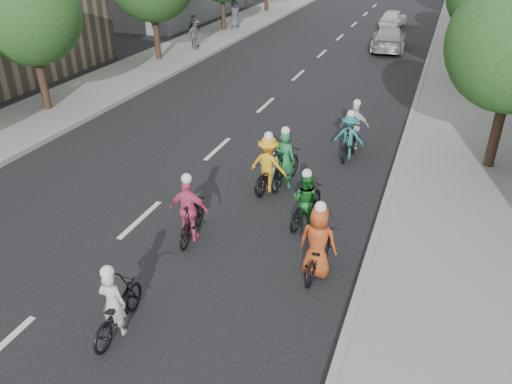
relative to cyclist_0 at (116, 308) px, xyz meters
The scene contains 20 objects.
ground 4.12m from the cyclist_0, 116.72° to the left, with size 120.00×120.00×0.00m, color black.
sidewalk_left 16.83m from the cyclist_0, 125.78° to the left, with size 4.00×80.00×0.15m, color gray.
curb_left 15.77m from the cyclist_0, 120.02° to the left, with size 0.18×80.00×0.18m, color #999993.
sidewalk_right 14.98m from the cyclist_0, 65.70° to the left, with size 4.00×80.00×0.15m, color gray.
curb_right 14.29m from the cyclist_0, 72.85° to the left, with size 0.18×80.00×0.18m, color #999993.
tree_l_2 14.34m from the cyclist_0, 136.13° to the left, with size 4.00×4.00×5.97m.
cyclist_0 is the anchor object (origin of this frame).
cyclist_1 5.57m from the cyclist_0, 65.09° to the left, with size 0.83×1.87×1.62m.
cyclist_2 6.53m from the cyclist_0, 82.80° to the left, with size 1.16×1.79×1.85m.
cyclist_3 3.36m from the cyclist_0, 92.21° to the left, with size 1.04×1.80×1.85m.
cyclist_4 4.45m from the cyclist_0, 44.64° to the left, with size 0.87×1.83×1.88m.
cyclist_5 7.02m from the cyclist_0, 80.29° to the left, with size 0.78×1.95×1.90m.
cyclist_6 6.70m from the cyclist_0, 83.00° to the left, with size 0.99×2.00×1.61m.
cyclist_7 9.90m from the cyclist_0, 75.04° to the left, with size 1.01×1.86×1.69m.
cyclist_8 10.77m from the cyclist_0, 76.14° to the left, with size 1.01×1.83×1.78m.
follow_car_lead 26.07m from the cyclist_0, 86.31° to the left, with size 1.92×4.73×1.37m, color #BBBCC0.
follow_car_trail 33.77m from the cyclist_0, 88.31° to the left, with size 1.48×3.68×1.25m, color silver.
spectator_0 23.33m from the cyclist_0, 113.00° to the left, with size 1.18×0.68×1.82m, color #484753.
spectator_1 23.82m from the cyclist_0, 113.26° to the left, with size 1.13×0.47×1.93m, color #52515F.
spectator_2 30.19m from the cyclist_0, 108.51° to the left, with size 0.94×0.61×1.92m, color #4F4D5A.
Camera 1 is at (6.92, -9.54, 7.09)m, focal length 35.00 mm.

